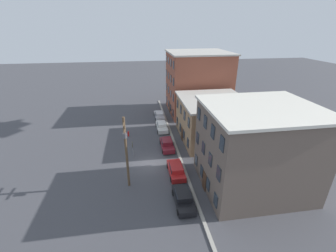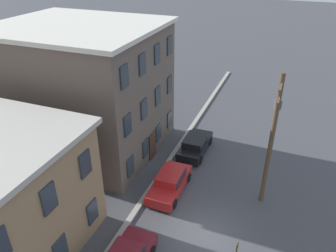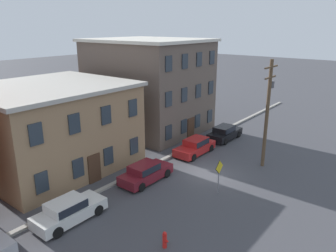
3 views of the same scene
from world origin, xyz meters
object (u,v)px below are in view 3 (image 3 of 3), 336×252
(car_white, at_px, (69,210))
(utility_pole, at_px, (268,108))
(car_maroon, at_px, (145,172))
(car_red, at_px, (195,146))
(caution_sign, at_px, (219,171))
(fire_hydrant, at_px, (165,240))
(car_black, at_px, (225,132))

(car_white, bearing_deg, utility_pole, -21.22)
(car_white, distance_m, car_maroon, 6.78)
(car_white, height_order, car_maroon, same)
(car_red, bearing_deg, car_white, -179.49)
(caution_sign, height_order, utility_pole, utility_pole)
(utility_pole, relative_size, fire_hydrant, 9.20)
(car_red, xyz_separation_m, fire_hydrant, (-12.07, -6.17, -0.27))
(car_maroon, height_order, car_red, same)
(caution_sign, height_order, fire_hydrant, caution_sign)
(car_black, relative_size, fire_hydrant, 4.58)
(car_red, height_order, car_black, same)
(car_black, height_order, fire_hydrant, car_black)
(car_black, height_order, utility_pole, utility_pole)
(car_white, relative_size, car_maroon, 1.00)
(car_red, distance_m, car_black, 5.18)
(car_white, relative_size, car_black, 1.00)
(car_maroon, relative_size, utility_pole, 0.50)
(car_black, bearing_deg, utility_pole, -123.79)
(car_red, relative_size, caution_sign, 1.77)
(car_red, relative_size, fire_hydrant, 4.58)
(car_maroon, xyz_separation_m, car_red, (6.95, 0.16, 0.00))
(utility_pole, bearing_deg, car_maroon, 144.91)
(caution_sign, distance_m, fire_hydrant, 7.06)
(car_white, distance_m, car_red, 13.73)
(caution_sign, bearing_deg, car_white, 148.34)
(car_red, height_order, utility_pole, utility_pole)
(car_white, relative_size, fire_hydrant, 4.58)
(car_white, xyz_separation_m, car_black, (18.90, -0.05, 0.00))
(car_red, bearing_deg, car_maroon, -178.66)
(utility_pole, xyz_separation_m, fire_hydrant, (-13.38, -0.21, -4.48))
(car_white, bearing_deg, car_maroon, -0.34)
(car_white, bearing_deg, caution_sign, -31.66)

